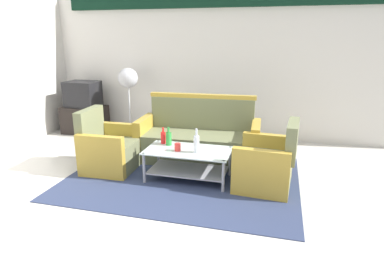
{
  "coord_description": "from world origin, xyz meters",
  "views": [
    {
      "loc": [
        1.07,
        -3.0,
        1.82
      ],
      "look_at": [
        0.05,
        0.84,
        0.65
      ],
      "focal_mm": 31.15,
      "sensor_mm": 36.0,
      "label": 1
    }
  ],
  "objects_px": {
    "couch": "(199,140)",
    "bottle_clear": "(196,144)",
    "bottle_red": "(163,137)",
    "tv_stand": "(85,119)",
    "television": "(83,94)",
    "pedestal_fan": "(128,82)",
    "cup": "(178,147)",
    "armchair_right": "(267,165)",
    "armchair_left": "(109,150)",
    "coffee_table": "(188,160)",
    "bottle_green": "(169,138)"
  },
  "relations": [
    {
      "from": "couch",
      "to": "armchair_right",
      "type": "bearing_deg",
      "value": 143.06
    },
    {
      "from": "tv_stand",
      "to": "television",
      "type": "relative_size",
      "value": 1.29
    },
    {
      "from": "couch",
      "to": "bottle_clear",
      "type": "xyz_separation_m",
      "value": [
        0.17,
        -0.81,
        0.21
      ]
    },
    {
      "from": "bottle_red",
      "to": "cup",
      "type": "height_order",
      "value": "bottle_red"
    },
    {
      "from": "tv_stand",
      "to": "bottle_red",
      "type": "bearing_deg",
      "value": -34.34
    },
    {
      "from": "bottle_clear",
      "to": "armchair_right",
      "type": "bearing_deg",
      "value": 6.69
    },
    {
      "from": "cup",
      "to": "television",
      "type": "relative_size",
      "value": 0.16
    },
    {
      "from": "couch",
      "to": "cup",
      "type": "height_order",
      "value": "couch"
    },
    {
      "from": "armchair_left",
      "to": "armchair_right",
      "type": "relative_size",
      "value": 1.0
    },
    {
      "from": "bottle_green",
      "to": "pedestal_fan",
      "type": "bearing_deg",
      "value": 129.81
    },
    {
      "from": "bottle_green",
      "to": "couch",
      "type": "bearing_deg",
      "value": 66.66
    },
    {
      "from": "armchair_left",
      "to": "television",
      "type": "distance_m",
      "value": 2.14
    },
    {
      "from": "bottle_red",
      "to": "television",
      "type": "relative_size",
      "value": 0.37
    },
    {
      "from": "armchair_right",
      "to": "bottle_clear",
      "type": "relative_size",
      "value": 2.72
    },
    {
      "from": "pedestal_fan",
      "to": "armchair_right",
      "type": "bearing_deg",
      "value": -32.32
    },
    {
      "from": "television",
      "to": "coffee_table",
      "type": "bearing_deg",
      "value": 149.55
    },
    {
      "from": "tv_stand",
      "to": "television",
      "type": "bearing_deg",
      "value": 87.56
    },
    {
      "from": "coffee_table",
      "to": "television",
      "type": "xyz_separation_m",
      "value": [
        -2.54,
        1.64,
        0.49
      ]
    },
    {
      "from": "coffee_table",
      "to": "pedestal_fan",
      "type": "height_order",
      "value": "pedestal_fan"
    },
    {
      "from": "coffee_table",
      "to": "bottle_green",
      "type": "height_order",
      "value": "bottle_green"
    },
    {
      "from": "armchair_right",
      "to": "coffee_table",
      "type": "distance_m",
      "value": 1.0
    },
    {
      "from": "bottle_green",
      "to": "cup",
      "type": "xyz_separation_m",
      "value": [
        0.18,
        -0.19,
        -0.04
      ]
    },
    {
      "from": "cup",
      "to": "tv_stand",
      "type": "bearing_deg",
      "value": 144.88
    },
    {
      "from": "bottle_clear",
      "to": "pedestal_fan",
      "type": "relative_size",
      "value": 0.25
    },
    {
      "from": "television",
      "to": "pedestal_fan",
      "type": "height_order",
      "value": "pedestal_fan"
    },
    {
      "from": "couch",
      "to": "armchair_left",
      "type": "relative_size",
      "value": 2.15
    },
    {
      "from": "bottle_clear",
      "to": "bottle_green",
      "type": "bearing_deg",
      "value": 155.85
    },
    {
      "from": "tv_stand",
      "to": "bottle_clear",
      "type": "bearing_deg",
      "value": -32.56
    },
    {
      "from": "coffee_table",
      "to": "tv_stand",
      "type": "relative_size",
      "value": 1.38
    },
    {
      "from": "pedestal_fan",
      "to": "armchair_left",
      "type": "bearing_deg",
      "value": -74.91
    },
    {
      "from": "cup",
      "to": "pedestal_fan",
      "type": "relative_size",
      "value": 0.08
    },
    {
      "from": "bottle_clear",
      "to": "pedestal_fan",
      "type": "distance_m",
      "value": 2.51
    },
    {
      "from": "coffee_table",
      "to": "bottle_clear",
      "type": "bearing_deg",
      "value": -26.33
    },
    {
      "from": "coffee_table",
      "to": "bottle_red",
      "type": "distance_m",
      "value": 0.49
    },
    {
      "from": "bottle_red",
      "to": "television",
      "type": "xyz_separation_m",
      "value": [
        -2.14,
        1.46,
        0.26
      ]
    },
    {
      "from": "bottle_clear",
      "to": "tv_stand",
      "type": "height_order",
      "value": "bottle_clear"
    },
    {
      "from": "bottle_green",
      "to": "tv_stand",
      "type": "xyz_separation_m",
      "value": [
        -2.23,
        1.51,
        -0.24
      ]
    },
    {
      "from": "television",
      "to": "pedestal_fan",
      "type": "xyz_separation_m",
      "value": [
        0.93,
        0.05,
        0.25
      ]
    },
    {
      "from": "armchair_right",
      "to": "bottle_red",
      "type": "xyz_separation_m",
      "value": [
        -1.4,
        0.14,
        0.21
      ]
    },
    {
      "from": "armchair_left",
      "to": "television",
      "type": "height_order",
      "value": "television"
    },
    {
      "from": "bottle_green",
      "to": "armchair_left",
      "type": "bearing_deg",
      "value": -175.93
    },
    {
      "from": "bottle_clear",
      "to": "bottle_green",
      "type": "distance_m",
      "value": 0.48
    },
    {
      "from": "cup",
      "to": "armchair_right",
      "type": "bearing_deg",
      "value": 5.12
    },
    {
      "from": "bottle_red",
      "to": "tv_stand",
      "type": "distance_m",
      "value": 2.6
    },
    {
      "from": "coffee_table",
      "to": "television",
      "type": "relative_size",
      "value": 1.78
    },
    {
      "from": "bottle_red",
      "to": "bottle_clear",
      "type": "relative_size",
      "value": 0.72
    },
    {
      "from": "coffee_table",
      "to": "bottle_clear",
      "type": "distance_m",
      "value": 0.29
    },
    {
      "from": "couch",
      "to": "bottle_clear",
      "type": "relative_size",
      "value": 5.85
    },
    {
      "from": "bottle_clear",
      "to": "cup",
      "type": "relative_size",
      "value": 3.13
    },
    {
      "from": "armchair_right",
      "to": "bottle_green",
      "type": "distance_m",
      "value": 1.33
    }
  ]
}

